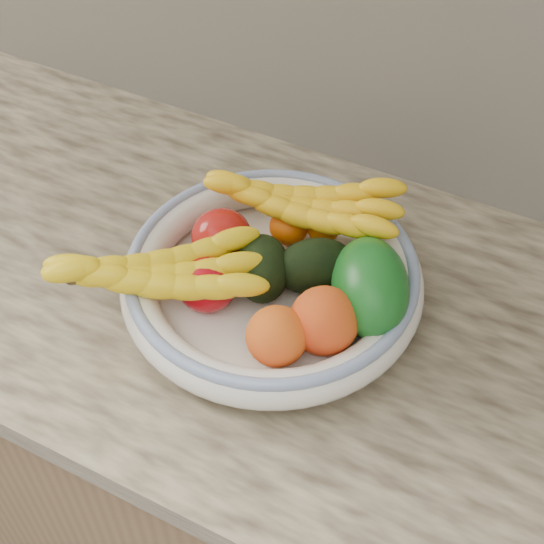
{
  "coord_description": "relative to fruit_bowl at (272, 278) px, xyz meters",
  "views": [
    {
      "loc": [
        0.3,
        1.08,
        1.67
      ],
      "look_at": [
        0.0,
        1.66,
        0.96
      ],
      "focal_mm": 50.0,
      "sensor_mm": 36.0,
      "label": 1
    }
  ],
  "objects": [
    {
      "name": "clementine_back_left",
      "position": [
        -0.02,
        0.09,
        0.01
      ],
      "size": [
        0.06,
        0.06,
        0.05
      ],
      "primitive_type": "ellipsoid",
      "rotation": [
        0.0,
        0.0,
        -0.14
      ],
      "color": "#F86405",
      "rests_on": "fruit_bowl"
    },
    {
      "name": "avocado_center",
      "position": [
        -0.01,
        -0.0,
        0.02
      ],
      "size": [
        0.11,
        0.12,
        0.07
      ],
      "primitive_type": "ellipsoid",
      "rotation": [
        0.0,
        0.0,
        0.47
      ],
      "color": "black",
      "rests_on": "fruit_bowl"
    },
    {
      "name": "peach_right",
      "position": [
        0.09,
        -0.05,
        0.02
      ],
      "size": [
        0.1,
        0.1,
        0.08
      ],
      "primitive_type": "ellipsoid",
      "rotation": [
        0.0,
        0.0,
        -0.14
      ],
      "color": "orange",
      "rests_on": "fruit_bowl"
    },
    {
      "name": "tomato_near_left",
      "position": [
        -0.06,
        -0.06,
        0.01
      ],
      "size": [
        0.1,
        0.1,
        0.07
      ],
      "primitive_type": "ellipsoid",
      "rotation": [
        0.0,
        0.0,
        0.34
      ],
      "color": "#A70711",
      "rests_on": "fruit_bowl"
    },
    {
      "name": "green_mango",
      "position": [
        0.13,
        0.02,
        0.03
      ],
      "size": [
        0.18,
        0.19,
        0.13
      ],
      "primitive_type": "ellipsoid",
      "rotation": [
        0.0,
        0.31,
        0.54
      ],
      "color": "#0F5417",
      "rests_on": "fruit_bowl"
    },
    {
      "name": "banana_bunch_back",
      "position": [
        -0.01,
        0.1,
        0.04
      ],
      "size": [
        0.3,
        0.17,
        0.08
      ],
      "primitive_type": null,
      "rotation": [
        0.0,
        0.0,
        0.23
      ],
      "color": "yellow",
      "rests_on": "fruit_bowl"
    },
    {
      "name": "fruit_bowl",
      "position": [
        0.0,
        0.0,
        0.0
      ],
      "size": [
        0.39,
        0.39,
        0.08
      ],
      "color": "silver",
      "rests_on": "kitchen_counter"
    },
    {
      "name": "kitchen_counter",
      "position": [
        0.0,
        0.03,
        -0.48
      ],
      "size": [
        2.44,
        0.66,
        1.4
      ],
      "color": "brown",
      "rests_on": "ground"
    },
    {
      "name": "banana_bunch_front",
      "position": [
        -0.11,
        -0.09,
        0.03
      ],
      "size": [
        0.3,
        0.26,
        0.08
      ],
      "primitive_type": null,
      "rotation": [
        0.0,
        0.0,
        0.62
      ],
      "color": "yellow",
      "rests_on": "fruit_bowl"
    },
    {
      "name": "peach_front",
      "position": [
        0.05,
        -0.09,
        0.02
      ],
      "size": [
        0.08,
        0.08,
        0.07
      ],
      "primitive_type": "ellipsoid",
      "rotation": [
        0.0,
        0.0,
        0.07
      ],
      "color": "orange",
      "rests_on": "fruit_bowl"
    },
    {
      "name": "tomato_left",
      "position": [
        -0.09,
        0.02,
        0.01
      ],
      "size": [
        0.09,
        0.09,
        0.07
      ],
      "primitive_type": "ellipsoid",
      "rotation": [
        0.0,
        0.0,
        -0.06
      ],
      "color": "#AC1511",
      "rests_on": "fruit_bowl"
    },
    {
      "name": "avocado_right",
      "position": [
        0.05,
        0.03,
        0.02
      ],
      "size": [
        0.13,
        0.12,
        0.07
      ],
      "primitive_type": "ellipsoid",
      "rotation": [
        0.0,
        0.0,
        -0.88
      ],
      "color": "black",
      "rests_on": "fruit_bowl"
    },
    {
      "name": "clementine_back_right",
      "position": [
        0.02,
        0.11,
        0.01
      ],
      "size": [
        0.05,
        0.05,
        0.04
      ],
      "primitive_type": "ellipsoid",
      "rotation": [
        0.0,
        0.0,
        -0.02
      ],
      "color": "orange",
      "rests_on": "fruit_bowl"
    }
  ]
}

